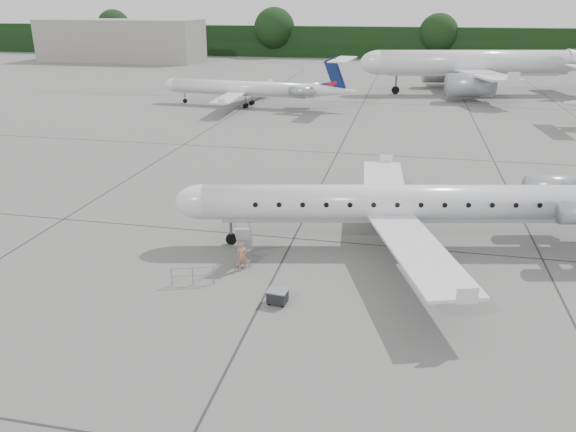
# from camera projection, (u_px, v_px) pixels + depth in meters

# --- Properties ---
(ground) EXTENTS (320.00, 320.00, 0.00)m
(ground) POSITION_uv_depth(u_px,v_px,m) (362.00, 299.00, 28.65)
(ground) COLOR slate
(ground) RESTS_ON ground
(treeline) EXTENTS (260.00, 4.00, 8.00)m
(treeline) POSITION_uv_depth(u_px,v_px,m) (406.00, 43.00, 145.96)
(treeline) COLOR black
(treeline) RESTS_ON ground
(terminal_building) EXTENTS (40.00, 14.00, 10.00)m
(terminal_building) POSITION_uv_depth(u_px,v_px,m) (121.00, 40.00, 140.88)
(terminal_building) COLOR gray
(terminal_building) RESTS_ON ground
(main_regional_jet) EXTENTS (33.90, 27.33, 7.73)m
(main_regional_jet) POSITION_uv_depth(u_px,v_px,m) (398.00, 185.00, 33.65)
(main_regional_jet) COLOR silver
(main_regional_jet) RESTS_ON ground
(airstair) EXTENTS (1.29, 2.39, 2.42)m
(airstair) POSITION_uv_depth(u_px,v_px,m) (244.00, 241.00, 32.54)
(airstair) COLOR silver
(airstair) RESTS_ON ground
(passenger) EXTENTS (0.71, 0.59, 1.65)m
(passenger) POSITION_uv_depth(u_px,v_px,m) (242.00, 256.00, 31.49)
(passenger) COLOR #986953
(passenger) RESTS_ON ground
(safety_railing) EXTENTS (2.12, 0.75, 1.00)m
(safety_railing) POSITION_uv_depth(u_px,v_px,m) (193.00, 276.00, 29.89)
(safety_railing) COLOR gray
(safety_railing) RESTS_ON ground
(baggage_cart) EXTENTS (1.01, 0.85, 0.82)m
(baggage_cart) POSITION_uv_depth(u_px,v_px,m) (277.00, 296.00, 28.03)
(baggage_cart) COLOR black
(baggage_cart) RESTS_ON ground
(bg_narrowbody) EXTENTS (43.47, 35.13, 13.85)m
(bg_narrowbody) POSITION_uv_depth(u_px,v_px,m) (474.00, 50.00, 89.36)
(bg_narrowbody) COLOR silver
(bg_narrowbody) RESTS_ON ground
(bg_regional_left) EXTENTS (28.75, 21.77, 7.14)m
(bg_regional_left) POSITION_uv_depth(u_px,v_px,m) (242.00, 81.00, 79.96)
(bg_regional_left) COLOR silver
(bg_regional_left) RESTS_ON ground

